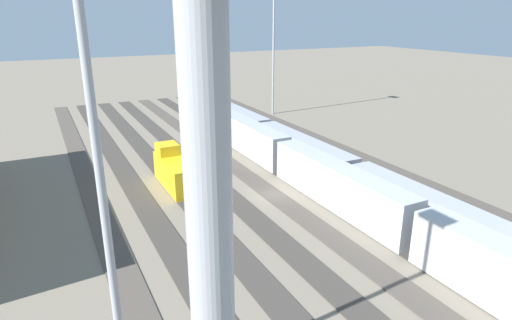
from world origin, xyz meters
TOP-DOWN VIEW (x-y plane):
  - ground_plane at (0.00, 0.00)m, footprint 400.00×400.00m
  - track_bed_0 at (0.00, -20.00)m, footprint 140.00×2.80m
  - track_bed_1 at (0.00, -15.00)m, footprint 140.00×2.80m
  - track_bed_2 at (0.00, -10.00)m, footprint 140.00×2.80m
  - track_bed_3 at (0.00, -5.00)m, footprint 140.00×2.80m
  - track_bed_4 at (0.00, 0.00)m, footprint 140.00×2.80m
  - track_bed_5 at (0.00, 5.00)m, footprint 140.00×2.80m
  - track_bed_6 at (0.00, 10.00)m, footprint 140.00×2.80m
  - track_bed_7 at (0.00, 15.00)m, footprint 140.00×2.80m
  - track_bed_8 at (0.00, 20.00)m, footprint 140.00×2.80m
  - train_on_track_3 at (-6.19, -5.00)m, footprint 71.40×3.00m
  - train_on_track_2 at (-1.80, -10.00)m, footprint 90.60×3.00m
  - train_on_track_6 at (8.41, 10.00)m, footprint 10.00×3.00m
  - light_mast_0 at (40.86, -22.58)m, footprint 2.80×0.70m
  - light_mast_3 at (-22.84, 22.28)m, footprint 2.80×0.70m

SIDE VIEW (x-z plane):
  - ground_plane at x=0.00m, z-range 0.00..0.00m
  - track_bed_0 at x=0.00m, z-range 0.00..0.12m
  - track_bed_1 at x=0.00m, z-range 0.00..0.12m
  - track_bed_2 at x=0.00m, z-range 0.00..0.12m
  - track_bed_3 at x=0.00m, z-range 0.00..0.12m
  - track_bed_4 at x=0.00m, z-range 0.00..0.12m
  - track_bed_5 at x=0.00m, z-range 0.00..0.12m
  - track_bed_6 at x=0.00m, z-range 0.00..0.12m
  - track_bed_7 at x=0.00m, z-range 0.00..0.12m
  - track_bed_8 at x=0.00m, z-range 0.00..0.12m
  - train_on_track_2 at x=-1.80m, z-range -0.11..4.29m
  - train_on_track_6 at x=8.41m, z-range -0.34..4.66m
  - train_on_track_3 at x=-6.19m, z-range 0.12..5.12m
  - light_mast_3 at x=-22.84m, z-range 3.74..31.11m
  - light_mast_0 at x=40.86m, z-range 3.96..36.99m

